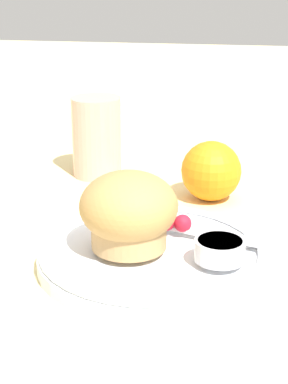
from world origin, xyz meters
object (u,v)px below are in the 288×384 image
object	(u,v)px
butter_knife	(177,227)
juice_glass	(97,137)
orange_fruit	(211,171)
muffin	(129,212)

from	to	relation	value
butter_knife	juice_glass	xyz separation A→B (m)	(-0.13, 0.20, 0.03)
orange_fruit	muffin	bearing A→B (deg)	-109.63
orange_fruit	butter_knife	bearing A→B (deg)	-100.51
muffin	juice_glass	bearing A→B (deg)	109.13
juice_glass	orange_fruit	bearing A→B (deg)	-23.57
butter_knife	juice_glass	bearing A→B (deg)	139.53
butter_knife	juice_glass	distance (m)	0.24
butter_knife	orange_fruit	xyz separation A→B (m)	(0.03, 0.14, 0.01)
butter_knife	orange_fruit	size ratio (longest dim) A/B	2.60
butter_knife	orange_fruit	distance (m)	0.14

